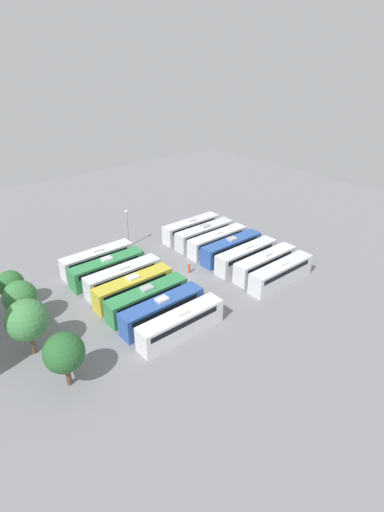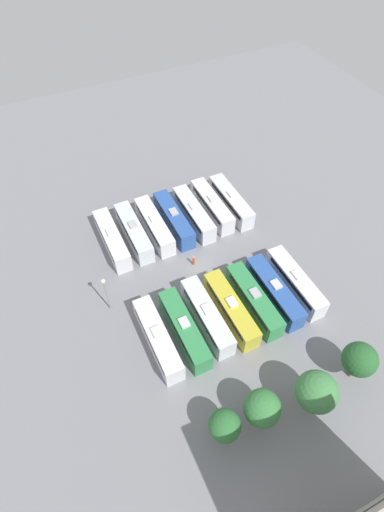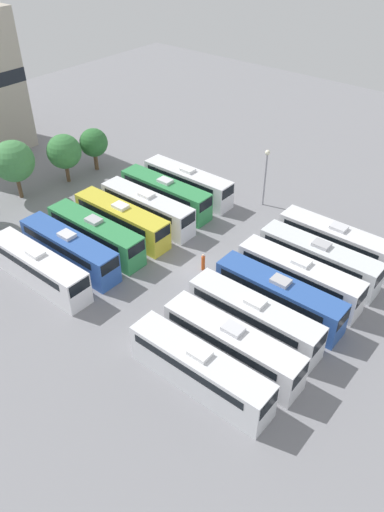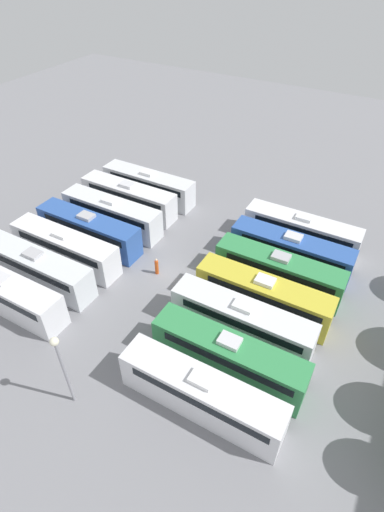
# 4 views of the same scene
# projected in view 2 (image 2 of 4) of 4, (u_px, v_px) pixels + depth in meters

# --- Properties ---
(ground_plane) EXTENTS (126.03, 126.03, 0.00)m
(ground_plane) POSITION_uv_depth(u_px,v_px,m) (199.00, 267.00, 62.18)
(ground_plane) COLOR gray
(bus_0) EXTENTS (2.57, 11.89, 3.66)m
(bus_0) POSITION_uv_depth(u_px,v_px,m) (231.00, 201.00, 69.22)
(bus_0) COLOR silver
(bus_0) RESTS_ON ground_plane
(bus_1) EXTENTS (2.57, 11.89, 3.66)m
(bus_1) POSITION_uv_depth(u_px,v_px,m) (212.00, 206.00, 68.49)
(bus_1) COLOR silver
(bus_1) RESTS_ON ground_plane
(bus_2) EXTENTS (2.57, 11.89, 3.66)m
(bus_2) POSITION_uv_depth(u_px,v_px,m) (194.00, 213.00, 67.25)
(bus_2) COLOR silver
(bus_2) RESTS_ON ground_plane
(bus_3) EXTENTS (2.57, 11.89, 3.66)m
(bus_3) POSITION_uv_depth(u_px,v_px,m) (174.00, 219.00, 66.37)
(bus_3) COLOR #2D56A8
(bus_3) RESTS_ON ground_plane
(bus_4) EXTENTS (2.57, 11.89, 3.66)m
(bus_4) POSITION_uv_depth(u_px,v_px,m) (155.00, 225.00, 65.43)
(bus_4) COLOR white
(bus_4) RESTS_ON ground_plane
(bus_5) EXTENTS (2.57, 11.89, 3.66)m
(bus_5) POSITION_uv_depth(u_px,v_px,m) (134.00, 232.00, 64.51)
(bus_5) COLOR silver
(bus_5) RESTS_ON ground_plane
(bus_6) EXTENTS (2.57, 11.89, 3.66)m
(bus_6) POSITION_uv_depth(u_px,v_px,m) (112.00, 239.00, 63.46)
(bus_6) COLOR silver
(bus_6) RESTS_ON ground_plane
(bus_7) EXTENTS (2.57, 11.89, 3.66)m
(bus_7) POSITION_uv_depth(u_px,v_px,m) (295.00, 282.00, 58.07)
(bus_7) COLOR white
(bus_7) RESTS_ON ground_plane
(bus_8) EXTENTS (2.57, 11.89, 3.66)m
(bus_8) POSITION_uv_depth(u_px,v_px,m) (274.00, 291.00, 56.98)
(bus_8) COLOR #2D56A8
(bus_8) RESTS_ON ground_plane
(bus_9) EXTENTS (2.57, 11.89, 3.66)m
(bus_9) POSITION_uv_depth(u_px,v_px,m) (254.00, 300.00, 56.04)
(bus_9) COLOR #338C4C
(bus_9) RESTS_ON ground_plane
(bus_10) EXTENTS (2.57, 11.89, 3.66)m
(bus_10) POSITION_uv_depth(u_px,v_px,m) (231.00, 309.00, 55.09)
(bus_10) COLOR gold
(bus_10) RESTS_ON ground_plane
(bus_11) EXTENTS (2.57, 11.89, 3.66)m
(bus_11) POSITION_uv_depth(u_px,v_px,m) (207.00, 316.00, 54.38)
(bus_11) COLOR silver
(bus_11) RESTS_ON ground_plane
(bus_12) EXTENTS (2.57, 11.89, 3.66)m
(bus_12) POSITION_uv_depth(u_px,v_px,m) (184.00, 329.00, 53.05)
(bus_12) COLOR #338C4C
(bus_12) RESTS_ON ground_plane
(bus_13) EXTENTS (2.57, 11.89, 3.66)m
(bus_13) POSITION_uv_depth(u_px,v_px,m) (158.00, 338.00, 52.18)
(bus_13) COLOR silver
(bus_13) RESTS_ON ground_plane
(worker_person) EXTENTS (0.36, 0.36, 1.83)m
(worker_person) POSITION_uv_depth(u_px,v_px,m) (194.00, 261.00, 61.86)
(worker_person) COLOR #CC4C19
(worker_person) RESTS_ON ground_plane
(light_pole) EXTENTS (0.60, 0.60, 6.96)m
(light_pole) POSITION_uv_depth(u_px,v_px,m) (105.00, 289.00, 53.56)
(light_pole) COLOR gray
(light_pole) RESTS_ON ground_plane
(tree_0) EXTENTS (4.28, 4.28, 6.46)m
(tree_0) POSITION_uv_depth(u_px,v_px,m) (360.00, 360.00, 47.62)
(tree_0) COLOR brown
(tree_0) RESTS_ON ground_plane
(tree_1) EXTENTS (4.86, 4.86, 7.21)m
(tree_1) POSITION_uv_depth(u_px,v_px,m) (317.00, 392.00, 44.62)
(tree_1) COLOR brown
(tree_1) RESTS_ON ground_plane
(tree_2) EXTENTS (4.26, 4.26, 6.24)m
(tree_2) POSITION_uv_depth(u_px,v_px,m) (262.00, 408.00, 44.13)
(tree_2) COLOR brown
(tree_2) RESTS_ON ground_plane
(tree_3) EXTENTS (3.65, 3.65, 5.61)m
(tree_3) POSITION_uv_depth(u_px,v_px,m) (225.00, 426.00, 43.24)
(tree_3) COLOR brown
(tree_3) RESTS_ON ground_plane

